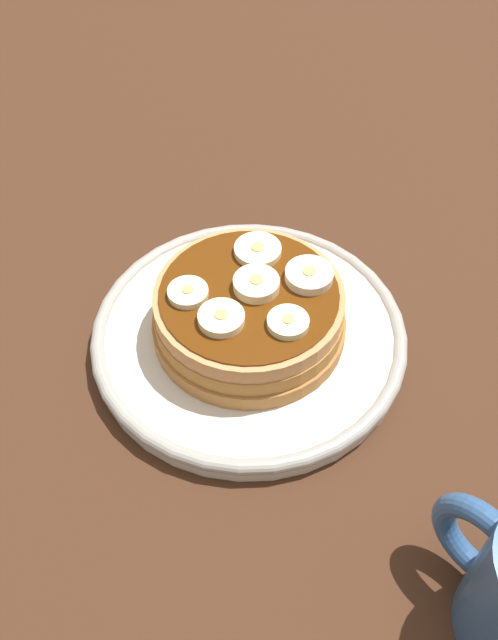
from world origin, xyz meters
TOP-DOWN VIEW (x-y plane):
  - ground_plane at (0.00, 0.00)cm, footprint 140.00×140.00cm
  - plate at (0.00, 0.00)cm, footprint 23.34×23.34cm
  - pancake_stack at (-0.03, -0.17)cm, footprint 14.20×14.23cm
  - banana_slice_0 at (0.23, -0.68)cm, footprint 3.26×3.26cm
  - banana_slice_1 at (-1.82, -4.03)cm, footprint 3.42×3.42cm
  - banana_slice_2 at (2.52, -3.09)cm, footprint 3.47×3.47cm
  - banana_slice_3 at (-3.90, 0.34)cm, footprint 2.83×2.83cm
  - banana_slice_4 at (2.62, 3.30)cm, footprint 2.84×2.84cm
  - banana_slice_5 at (-0.71, 3.11)cm, footprint 3.16×3.16cm

SIDE VIEW (x-z plane):
  - ground_plane at x=0.00cm, z-range -3.00..0.00cm
  - plate at x=0.00cm, z-range 0.07..1.98cm
  - pancake_stack at x=-0.03cm, z-range 1.54..5.70cm
  - banana_slice_4 at x=2.62cm, z-range 5.56..6.31cm
  - banana_slice_2 at x=2.52cm, z-range 5.56..6.33cm
  - banana_slice_3 at x=-3.90cm, z-range 5.56..6.34cm
  - banana_slice_5 at x=-0.71cm, z-range 5.56..6.43cm
  - banana_slice_1 at x=-1.82cm, z-range 5.56..6.52cm
  - banana_slice_0 at x=0.23cm, z-range 5.56..6.58cm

